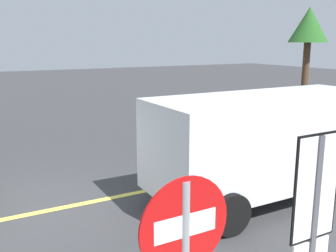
# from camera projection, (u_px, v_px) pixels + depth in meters

# --- Properties ---
(ground_plane) EXTENTS (80.00, 80.00, 0.00)m
(ground_plane) POSITION_uv_depth(u_px,v_px,m) (25.00, 215.00, 7.47)
(ground_plane) COLOR #38383A
(lane_marking_centre) EXTENTS (28.00, 0.16, 0.01)m
(lane_marking_centre) POSITION_uv_depth(u_px,v_px,m) (163.00, 188.00, 8.88)
(lane_marking_centre) COLOR #E0D14C
(speed_limit_sign) EXTENTS (0.54, 0.06, 2.52)m
(speed_limit_sign) POSITION_uv_depth(u_px,v_px,m) (314.00, 215.00, 3.46)
(speed_limit_sign) COLOR #4C4C51
(speed_limit_sign) RESTS_ON ground_plane
(white_van) EXTENTS (5.20, 2.27, 2.20)m
(white_van) POSITION_uv_depth(u_px,v_px,m) (268.00, 139.00, 8.16)
(white_van) COLOR white
(white_van) RESTS_ON ground_plane
(tree_centre_verge) EXTENTS (2.04, 2.04, 5.06)m
(tree_centre_verge) POSITION_uv_depth(u_px,v_px,m) (309.00, 27.00, 20.17)
(tree_centre_verge) COLOR #513823
(tree_centre_verge) RESTS_ON ground_plane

